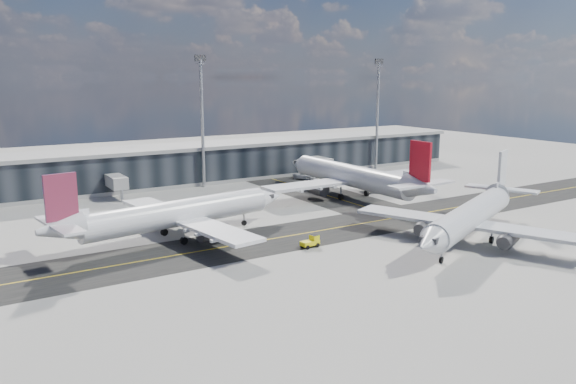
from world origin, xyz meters
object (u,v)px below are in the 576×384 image
Objects in this scene: airliner_redtail at (353,176)px; airliner_af at (175,214)px; airliner_near at (472,215)px; service_van at (306,176)px; baggage_tug at (311,241)px.

airliner_af is at bearing -167.41° from airliner_redtail.
airliner_redtail reaches higher than airliner_af.
airliner_near is 57.01m from service_van.
airliner_redtail is at bearing 126.55° from baggage_tug.
airliner_redtail reaches higher than airliner_near.
baggage_tug is (-22.21, 9.82, -3.06)m from airliner_near.
airliner_af is 0.90× the size of airliner_redtail.
airliner_redtail is 23.25m from service_van.
airliner_af is 20.96m from baggage_tug.
baggage_tug is at bearing -138.46° from airliner_redtail.
airliner_near is at bearing -97.59° from airliner_redtail.
airliner_redtail is 15.40× the size of baggage_tug.
baggage_tug is 55.27m from service_van.
baggage_tug is at bearing -146.31° from service_van.
airliner_af is at bearing 33.59° from airliner_near.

